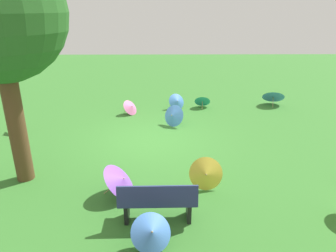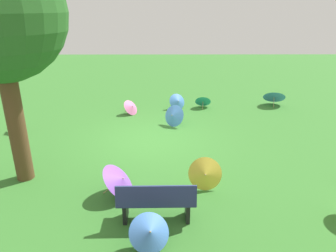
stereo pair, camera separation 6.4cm
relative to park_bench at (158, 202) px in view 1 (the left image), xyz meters
The scene contains 11 objects.
ground 4.19m from the park_bench, 84.59° to the right, with size 40.00×40.00×0.00m, color #387A2D.
park_bench is the anchor object (origin of this frame).
parasol_blue_0 7.58m from the park_bench, 95.26° to the right, with size 0.84×0.77×0.69m.
parasol_blue_1 5.51m from the park_bench, 94.75° to the right, with size 0.92×0.86×0.82m.
parasol_purple_1 1.27m from the park_bench, 47.88° to the right, with size 0.89×1.05×0.81m.
parasol_blue_2 9.53m from the park_bench, 121.86° to the right, with size 1.14×1.07×0.85m.
parasol_yellow_1 1.65m from the park_bench, 133.35° to the right, with size 0.83×0.68×0.81m.
parasol_pink_1 7.08m from the park_bench, 42.97° to the right, with size 0.75×0.76×0.59m.
parasol_teal_1 8.00m from the park_bench, 103.14° to the right, with size 0.74×0.68×0.62m.
parasol_pink_2 6.96m from the park_bench, 79.94° to the right, with size 0.80×0.85×0.63m.
parasol_blue_3 0.83m from the park_bench, 83.33° to the left, with size 0.88×0.81×0.71m.
Camera 1 is at (-0.53, 9.44, 4.14)m, focal length 33.18 mm.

